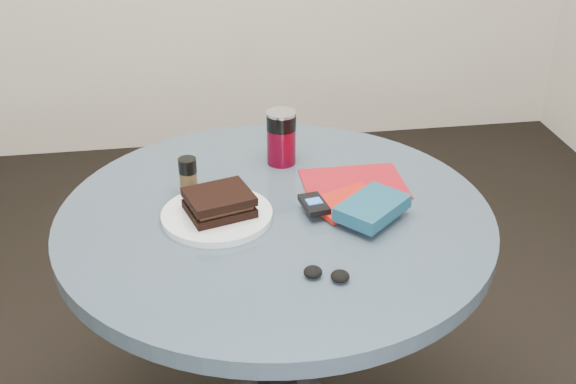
{
  "coord_description": "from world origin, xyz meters",
  "views": [
    {
      "loc": [
        -0.19,
        -1.41,
        1.6
      ],
      "look_at": [
        0.03,
        0.0,
        0.8
      ],
      "focal_mm": 45.0,
      "sensor_mm": 36.0,
      "label": 1
    }
  ],
  "objects": [
    {
      "name": "sandwich",
      "position": [
        -0.13,
        -0.01,
        0.79
      ],
      "size": [
        0.17,
        0.15,
        0.05
      ],
      "color": "black",
      "rests_on": "plate"
    },
    {
      "name": "headphones",
      "position": [
        0.06,
        -0.27,
        0.76
      ],
      "size": [
        0.1,
        0.07,
        0.02
      ],
      "color": "black",
      "rests_on": "table"
    },
    {
      "name": "magazine",
      "position": [
        0.21,
        0.1,
        0.75
      ],
      "size": [
        0.25,
        0.19,
        0.0
      ],
      "primitive_type": "cube",
      "rotation": [
        0.0,
        0.0,
        -0.0
      ],
      "color": "maroon",
      "rests_on": "table"
    },
    {
      "name": "soda_can",
      "position": [
        0.05,
        0.25,
        0.82
      ],
      "size": [
        0.08,
        0.08,
        0.14
      ],
      "color": "#570418",
      "rests_on": "table"
    },
    {
      "name": "novel",
      "position": [
        0.21,
        -0.07,
        0.78
      ],
      "size": [
        0.19,
        0.19,
        0.03
      ],
      "primitive_type": "cube",
      "rotation": [
        0.0,
        0.0,
        0.73
      ],
      "color": "navy",
      "rests_on": "red_book"
    },
    {
      "name": "mp3_player",
      "position": [
        0.09,
        -0.02,
        0.78
      ],
      "size": [
        0.06,
        0.09,
        0.02
      ],
      "color": "black",
      "rests_on": "red_book"
    },
    {
      "name": "pepper_grinder",
      "position": [
        -0.19,
        0.11,
        0.8
      ],
      "size": [
        0.05,
        0.05,
        0.1
      ],
      "color": "#42331C",
      "rests_on": "table"
    },
    {
      "name": "red_book",
      "position": [
        0.17,
        -0.0,
        0.76
      ],
      "size": [
        0.19,
        0.17,
        0.01
      ],
      "primitive_type": "cube",
      "rotation": [
        0.0,
        0.0,
        0.42
      ],
      "color": "#B1180D",
      "rests_on": "magazine"
    },
    {
      "name": "plate",
      "position": [
        -0.13,
        -0.01,
        0.76
      ],
      "size": [
        0.28,
        0.28,
        0.02
      ],
      "primitive_type": "cylinder",
      "rotation": [
        0.0,
        0.0,
        0.13
      ],
      "color": "white",
      "rests_on": "table"
    },
    {
      "name": "table",
      "position": [
        0.0,
        0.0,
        0.59
      ],
      "size": [
        1.0,
        1.0,
        0.75
      ],
      "color": "black",
      "rests_on": "ground"
    }
  ]
}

